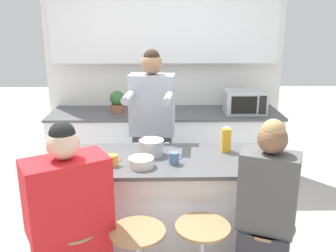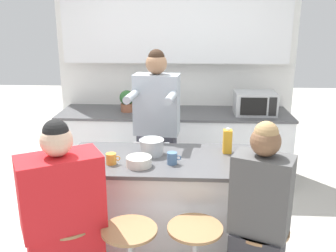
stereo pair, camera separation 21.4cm
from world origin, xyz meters
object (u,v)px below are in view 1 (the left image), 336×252
Objects in this scene: kitchen_island at (168,208)px; fruit_bowl at (141,162)px; coffee_cup_near at (113,160)px; person_cooking at (153,139)px; coffee_cup_far at (174,158)px; potted_plant at (117,101)px; person_wrapped_blanket at (70,232)px; person_seated_near at (265,230)px; cooking_pot at (151,147)px; microwave at (245,102)px; juice_carton at (226,140)px.

fruit_bowl is (-0.21, -0.17, 0.49)m from kitchen_island.
coffee_cup_near is at bearing -161.95° from kitchen_island.
coffee_cup_far is at bearing -70.18° from person_cooking.
potted_plant is (-0.44, 0.93, 0.17)m from person_cooking.
person_cooking is at bearing 38.97° from person_wrapped_blanket.
person_seated_near is (0.76, -1.30, -0.20)m from person_cooking.
cooking_pot is 0.27m from coffee_cup_far.
fruit_bowl is 1.74× the size of coffee_cup_far.
person_cooking is 1.40m from microwave.
person_seated_near is 6.60× the size of juice_carton.
microwave reaches higher than cooking_pot.
person_cooking is 0.57m from cooking_pot.
juice_carton is at bearing -31.32° from person_cooking.
person_wrapped_blanket is at bearing -124.78° from cooking_pot.
person_cooking reaches higher than coffee_cup_near.
juice_carton reaches higher than cooking_pot.
coffee_cup_far is at bearing -148.86° from juice_carton.
person_cooking is at bearing -141.05° from microwave.
person_cooking reaches higher than coffee_cup_far.
potted_plant reaches higher than cooking_pot.
juice_carton is at bearing 17.72° from kitchen_island.
coffee_cup_far reaches higher than coffee_cup_near.
person_cooking is 1.52m from person_seated_near.
person_cooking is (-0.14, 0.64, 0.39)m from kitchen_island.
person_seated_near reaches higher than coffee_cup_far.
fruit_bowl is at bearing -124.37° from microwave.
potted_plant is at bearing 101.85° from fruit_bowl.
microwave is at bearing 45.38° from person_cooking.
fruit_bowl is 1.78m from potted_plant.
person_seated_near is 4.81× the size of cooking_pot.
microwave is (1.16, 1.69, 0.08)m from fruit_bowl.
person_cooking is at bearing 90.16° from cooking_pot.
juice_carton is 1.77m from potted_plant.
potted_plant is (-0.57, 1.57, 0.56)m from kitchen_island.
cooking_pot is 1.51× the size of fruit_bowl.
person_seated_near is at bearing -42.93° from coffee_cup_far.
person_wrapped_blanket is 6.57× the size of juice_carton.
coffee_cup_far is (-0.58, 0.54, 0.30)m from person_seated_near.
person_cooking is 0.78m from coffee_cup_far.
person_cooking reaches higher than person_wrapped_blanket.
person_cooking reaches higher than potted_plant.
person_cooking is at bearing -64.85° from potted_plant.
coffee_cup_near is 0.97m from juice_carton.
potted_plant reaches higher than coffee_cup_far.
kitchen_island is 1.15× the size of person_wrapped_blanket.
person_wrapped_blanket is 1.00× the size of person_seated_near.
microwave is (0.90, 1.63, 0.07)m from coffee_cup_far.
person_wrapped_blanket is at bearing -92.03° from potted_plant.
coffee_cup_far is at bearing -118.96° from microwave.
microwave reaches higher than coffee_cup_near.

